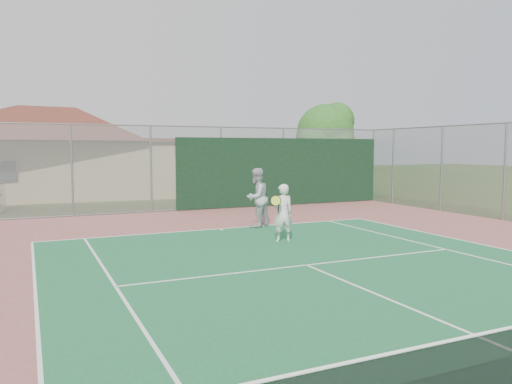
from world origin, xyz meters
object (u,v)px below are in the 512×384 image
(clubhouse, at_px, (55,143))
(player_grey_back, at_px, (257,198))
(tree, at_px, (327,135))
(player_white_front, at_px, (282,213))

(clubhouse, relative_size, player_grey_back, 7.00)
(tree, xyz_separation_m, player_grey_back, (-7.80, -7.98, -2.34))
(player_white_front, bearing_deg, clubhouse, -64.69)
(tree, distance_m, player_grey_back, 11.40)
(player_white_front, relative_size, player_grey_back, 0.83)
(player_white_front, bearing_deg, player_grey_back, -90.46)
(clubhouse, distance_m, tree, 14.70)
(tree, bearing_deg, player_grey_back, -134.37)
(clubhouse, xyz_separation_m, player_white_front, (4.93, -17.15, -2.05))
(clubhouse, xyz_separation_m, tree, (13.20, -6.47, 0.45))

